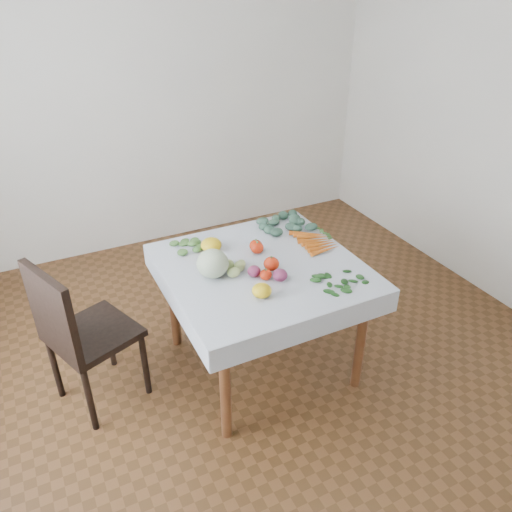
{
  "coord_description": "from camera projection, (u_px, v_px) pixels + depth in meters",
  "views": [
    {
      "loc": [
        -1.15,
        -2.23,
        2.3
      ],
      "look_at": [
        -0.03,
        0.02,
        0.82
      ],
      "focal_mm": 35.0,
      "sensor_mm": 36.0,
      "label": 1
    }
  ],
  "objects": [
    {
      "name": "tomato_d",
      "position": [
        271.0,
        264.0,
        2.89
      ],
      "size": [
        0.12,
        0.12,
        0.08
      ],
      "primitive_type": "ellipsoid",
      "rotation": [
        0.0,
        0.0,
        0.36
      ],
      "color": "red",
      "rests_on": "tablecloth"
    },
    {
      "name": "carrot_bunch",
      "position": [
        316.0,
        241.0,
        3.17
      ],
      "size": [
        0.22,
        0.34,
        0.03
      ],
      "color": "#CE5016",
      "rests_on": "tablecloth"
    },
    {
      "name": "tablecloth",
      "position": [
        262.0,
        266.0,
        2.95
      ],
      "size": [
        1.12,
        1.12,
        0.01
      ],
      "primitive_type": "cube",
      "color": "silver",
      "rests_on": "table"
    },
    {
      "name": "tomato_c",
      "position": [
        266.0,
        275.0,
        2.8
      ],
      "size": [
        0.08,
        0.08,
        0.06
      ],
      "primitive_type": "ellipsoid",
      "rotation": [
        0.0,
        0.0,
        -0.24
      ],
      "color": "red",
      "rests_on": "tablecloth"
    },
    {
      "name": "heirloom_back",
      "position": [
        211.0,
        245.0,
        3.07
      ],
      "size": [
        0.16,
        0.16,
        0.09
      ],
      "primitive_type": "ellipsoid",
      "rotation": [
        0.0,
        0.0,
        0.34
      ],
      "color": "yellow",
      "rests_on": "tablecloth"
    },
    {
      "name": "tomato_b",
      "position": [
        256.0,
        246.0,
        3.08
      ],
      "size": [
        0.1,
        0.1,
        0.07
      ],
      "primitive_type": "ellipsoid",
      "rotation": [
        0.0,
        0.0,
        0.29
      ],
      "color": "red",
      "rests_on": "tablecloth"
    },
    {
      "name": "chair",
      "position": [
        77.0,
        329.0,
        2.75
      ],
      "size": [
        0.57,
        0.57,
        0.97
      ],
      "color": "black",
      "rests_on": "ground"
    },
    {
      "name": "basil_bunch",
      "position": [
        340.0,
        282.0,
        2.78
      ],
      "size": [
        0.29,
        0.2,
        0.01
      ],
      "color": "#215219",
      "rests_on": "tablecloth"
    },
    {
      "name": "tomatillo_cluster",
      "position": [
        232.0,
        267.0,
        2.88
      ],
      "size": [
        0.19,
        0.12,
        0.05
      ],
      "color": "#AFD279",
      "rests_on": "tablecloth"
    },
    {
      "name": "back_wall",
      "position": [
        155.0,
        94.0,
        4.19
      ],
      "size": [
        4.0,
        0.04,
        2.7
      ],
      "primitive_type": "cube",
      "color": "silver",
      "rests_on": "ground"
    },
    {
      "name": "ground",
      "position": [
        261.0,
        362.0,
        3.33
      ],
      "size": [
        4.0,
        4.0,
        0.0
      ],
      "primitive_type": "plane",
      "color": "brown"
    },
    {
      "name": "tomato_a",
      "position": [
        257.0,
        248.0,
        3.06
      ],
      "size": [
        0.1,
        0.1,
        0.07
      ],
      "primitive_type": "ellipsoid",
      "rotation": [
        0.0,
        0.0,
        -0.27
      ],
      "color": "red",
      "rests_on": "tablecloth"
    },
    {
      "name": "kale_bunch",
      "position": [
        284.0,
        224.0,
        3.36
      ],
      "size": [
        0.35,
        0.27,
        0.04
      ],
      "color": "#3E654D",
      "rests_on": "tablecloth"
    },
    {
      "name": "onion_b",
      "position": [
        280.0,
        275.0,
        2.79
      ],
      "size": [
        0.11,
        0.11,
        0.07
      ],
      "primitive_type": "ellipsoid",
      "rotation": [
        0.0,
        0.0,
        -0.33
      ],
      "color": "#5D1A40",
      "rests_on": "tablecloth"
    },
    {
      "name": "dill_bunch",
      "position": [
        181.0,
        247.0,
        3.12
      ],
      "size": [
        0.25,
        0.18,
        0.02
      ],
      "color": "#517E39",
      "rests_on": "tablecloth"
    },
    {
      "name": "cabbage",
      "position": [
        213.0,
        264.0,
        2.81
      ],
      "size": [
        0.21,
        0.21,
        0.16
      ],
      "primitive_type": "ellipsoid",
      "rotation": [
        0.0,
        0.0,
        -0.17
      ],
      "color": "#B7C5A5",
      "rests_on": "tablecloth"
    },
    {
      "name": "heirloom_front",
      "position": [
        262.0,
        291.0,
        2.65
      ],
      "size": [
        0.11,
        0.11,
        0.07
      ],
      "primitive_type": "ellipsoid",
      "rotation": [
        0.0,
        0.0,
        -0.05
      ],
      "color": "yellow",
      "rests_on": "tablecloth"
    },
    {
      "name": "table",
      "position": [
        262.0,
        280.0,
        3.0
      ],
      "size": [
        1.0,
        1.0,
        0.75
      ],
      "color": "brown",
      "rests_on": "ground"
    },
    {
      "name": "onion_a",
      "position": [
        254.0,
        271.0,
        2.83
      ],
      "size": [
        0.08,
        0.08,
        0.07
      ],
      "primitive_type": "ellipsoid",
      "rotation": [
        0.0,
        0.0,
        0.03
      ],
      "color": "#5D1A40",
      "rests_on": "tablecloth"
    }
  ]
}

